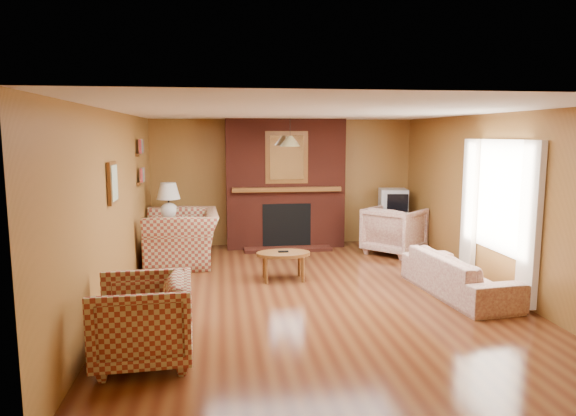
{
  "coord_description": "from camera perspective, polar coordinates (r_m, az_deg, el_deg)",
  "views": [
    {
      "loc": [
        -1.22,
        -6.53,
        2.11
      ],
      "look_at": [
        -0.26,
        0.6,
        1.08
      ],
      "focal_mm": 32.0,
      "sensor_mm": 36.0,
      "label": 1
    }
  ],
  "objects": [
    {
      "name": "floor",
      "position": [
        6.97,
        2.84,
        -9.5
      ],
      "size": [
        6.5,
        6.5,
        0.0
      ],
      "primitive_type": "plane",
      "color": "#4A2110",
      "rests_on": "ground"
    },
    {
      "name": "ceiling",
      "position": [
        6.65,
        2.99,
        10.63
      ],
      "size": [
        6.5,
        6.5,
        0.0
      ],
      "primitive_type": "plane",
      "rotation": [
        3.14,
        0.0,
        0.0
      ],
      "color": "silver",
      "rests_on": "wall_back"
    },
    {
      "name": "wall_back",
      "position": [
        9.9,
        -0.52,
        2.87
      ],
      "size": [
        6.5,
        0.0,
        6.5
      ],
      "primitive_type": "plane",
      "rotation": [
        1.57,
        0.0,
        0.0
      ],
      "color": "#9B6930",
      "rests_on": "floor"
    },
    {
      "name": "wall_front",
      "position": [
        3.61,
        12.41,
        -6.66
      ],
      "size": [
        6.5,
        0.0,
        6.5
      ],
      "primitive_type": "plane",
      "rotation": [
        -1.57,
        0.0,
        0.0
      ],
      "color": "#9B6930",
      "rests_on": "floor"
    },
    {
      "name": "wall_left",
      "position": [
        6.72,
        -18.56,
        -0.08
      ],
      "size": [
        0.0,
        6.5,
        6.5
      ],
      "primitive_type": "plane",
      "rotation": [
        1.57,
        0.0,
        1.57
      ],
      "color": "#9B6930",
      "rests_on": "floor"
    },
    {
      "name": "wall_right",
      "position": [
        7.57,
        21.87,
        0.65
      ],
      "size": [
        0.0,
        6.5,
        6.5
      ],
      "primitive_type": "plane",
      "rotation": [
        1.57,
        0.0,
        -1.57
      ],
      "color": "#9B6930",
      "rests_on": "floor"
    },
    {
      "name": "fireplace",
      "position": [
        9.64,
        -0.33,
        2.62
      ],
      "size": [
        2.2,
        0.82,
        2.4
      ],
      "color": "#491810",
      "rests_on": "floor"
    },
    {
      "name": "window_right",
      "position": [
        7.38,
        22.28,
        -0.13
      ],
      "size": [
        0.1,
        1.85,
        2.0
      ],
      "color": "beige",
      "rests_on": "wall_right"
    },
    {
      "name": "bookshelf",
      "position": [
        8.53,
        -15.92,
        4.85
      ],
      "size": [
        0.09,
        0.55,
        0.71
      ],
      "color": "brown",
      "rests_on": "wall_left"
    },
    {
      "name": "botanical_print",
      "position": [
        6.38,
        -18.9,
        2.66
      ],
      "size": [
        0.05,
        0.4,
        0.5
      ],
      "color": "brown",
      "rests_on": "wall_left"
    },
    {
      "name": "pendant_light",
      "position": [
        8.91,
        0.23,
        7.44
      ],
      "size": [
        0.36,
        0.36,
        0.48
      ],
      "color": "black",
      "rests_on": "ceiling"
    },
    {
      "name": "plaid_loveseat",
      "position": [
        8.62,
        -11.7,
        -3.23
      ],
      "size": [
        1.24,
        1.4,
        0.87
      ],
      "primitive_type": "imported",
      "rotation": [
        0.0,
        0.0,
        -1.52
      ],
      "color": "maroon",
      "rests_on": "floor"
    },
    {
      "name": "plaid_armchair",
      "position": [
        5.04,
        -15.86,
        -11.95
      ],
      "size": [
        0.94,
        0.91,
        0.81
      ],
      "primitive_type": "imported",
      "rotation": [
        0.0,
        0.0,
        -1.52
      ],
      "color": "maroon",
      "rests_on": "floor"
    },
    {
      "name": "floral_sofa",
      "position": [
        7.21,
        18.42,
        -7.04
      ],
      "size": [
        0.92,
        1.94,
        0.55
      ],
      "primitive_type": "imported",
      "rotation": [
        0.0,
        0.0,
        1.67
      ],
      "color": "beige",
      "rests_on": "floor"
    },
    {
      "name": "floral_armchair",
      "position": [
        9.35,
        11.74,
        -2.45
      ],
      "size": [
        1.28,
        1.28,
        0.84
      ],
      "primitive_type": "imported",
      "rotation": [
        0.0,
        0.0,
        2.31
      ],
      "color": "beige",
      "rests_on": "floor"
    },
    {
      "name": "coffee_table",
      "position": [
        7.51,
        -0.53,
        -5.37
      ],
      "size": [
        0.79,
        0.49,
        0.43
      ],
      "color": "brown",
      "rests_on": "floor"
    },
    {
      "name": "side_table",
      "position": [
        9.2,
        -13.0,
        -3.32
      ],
      "size": [
        0.51,
        0.51,
        0.63
      ],
      "primitive_type": "cube",
      "rotation": [
        0.0,
        0.0,
        0.08
      ],
      "color": "brown",
      "rests_on": "floor"
    },
    {
      "name": "table_lamp",
      "position": [
        9.09,
        -13.13,
        0.91
      ],
      "size": [
        0.4,
        0.4,
        0.66
      ],
      "color": "silver",
      "rests_on": "side_table"
    },
    {
      "name": "tv_stand",
      "position": [
        10.05,
        11.5,
        -2.33
      ],
      "size": [
        0.62,
        0.57,
        0.62
      ],
      "primitive_type": "cube",
      "rotation": [
        0.0,
        0.0,
        0.1
      ],
      "color": "black",
      "rests_on": "floor"
    },
    {
      "name": "crt_tv",
      "position": [
        9.96,
        11.6,
        0.75
      ],
      "size": [
        0.58,
        0.58,
        0.47
      ],
      "color": "#B1B4B9",
      "rests_on": "tv_stand"
    }
  ]
}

